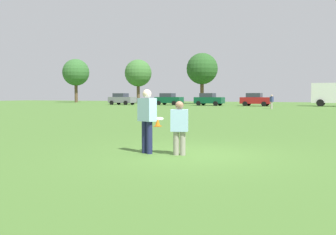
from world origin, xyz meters
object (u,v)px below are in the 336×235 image
Objects in this scene: parked_car_center at (209,99)px; bystander_field_marshal at (272,101)px; parked_car_mid_left at (169,99)px; parked_car_mid_right at (256,99)px; frisbee at (159,119)px; player_defender at (179,125)px; player_thrower at (147,117)px; traffic_cone at (158,122)px; parked_car_near_left at (122,99)px.

bystander_field_marshal is (9.99, -9.79, -0.03)m from parked_car_center.
parked_car_mid_left reaches higher than bystander_field_marshal.
parked_car_mid_left and parked_car_mid_right have the same top height.
player_defender is at bearing -14.03° from frisbee.
traffic_cone is (-3.14, 7.88, -0.74)m from player_thrower.
frisbee is 0.06× the size of parked_car_near_left.
parked_car_center reaches higher than player_thrower.
parked_car_center is (14.02, 0.85, 0.00)m from parked_car_near_left.
parked_car_mid_right reaches higher than frisbee.
player_thrower is 47.23m from parked_car_mid_left.
parked_car_mid_left is 2.72× the size of bystander_field_marshal.
player_defender is 0.70m from frisbee.
traffic_cone is 0.11× the size of parked_car_mid_left.
bystander_field_marshal is at bearing 92.48° from player_defender.
parked_car_mid_left is at bearing 111.60° from frisbee.
frisbee is 44.56m from parked_car_center.
frisbee is 43.70m from parked_car_mid_right.
frisbee is (-0.66, 0.17, 0.15)m from player_defender.
frisbee is at bearing -76.00° from parked_car_center.
player_thrower is 44.72m from parked_car_center.
player_defender reaches higher than frisbee.
parked_car_mid_right is 10.59m from bystander_field_marshal.
parked_car_center is at bearing 104.00° from frisbee.
frisbee is 0.06× the size of parked_car_mid_left.
parked_car_center reaches higher than bystander_field_marshal.
traffic_cone is (-4.04, 7.82, -0.55)m from player_defender.
bystander_field_marshal is at bearing -44.42° from parked_car_center.
player_defender is 5.15× the size of frisbee.
parked_car_near_left is (-24.80, 42.39, -0.00)m from frisbee.
player_defender is 44.89m from parked_car_center.
player_defender is at bearing -75.23° from parked_car_center.
parked_car_near_left and parked_car_center have the same top height.
player_defender is at bearing -62.66° from traffic_cone.
parked_car_near_left is at bearing 120.33° from frisbee.
player_thrower is at bearing -60.05° from parked_car_near_left.
player_thrower is 33.68m from bystander_field_marshal.
parked_car_near_left reaches higher than frisbee.
player_thrower is 1.22× the size of player_defender.
player_defender is at bearing 3.58° from player_thrower.
player_thrower is 6.27× the size of frisbee.
player_thrower is at bearing -76.36° from parked_car_center.
parked_car_mid_right is at bearing 91.16° from traffic_cone.
player_thrower is at bearing -68.77° from parked_car_mid_left.
parked_car_mid_right is at bearing -1.27° from parked_car_mid_left.
traffic_cone is at bearing -58.34° from parked_car_near_left.
bystander_field_marshal is at bearing -71.77° from parked_car_mid_right.
parked_car_center is (6.56, -0.56, 0.00)m from parked_car_mid_left.
parked_car_mid_left reaches higher than frisbee.
traffic_cone is at bearing 113.83° from frisbee.
parked_car_near_left is at bearing -176.54° from parked_car_center.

